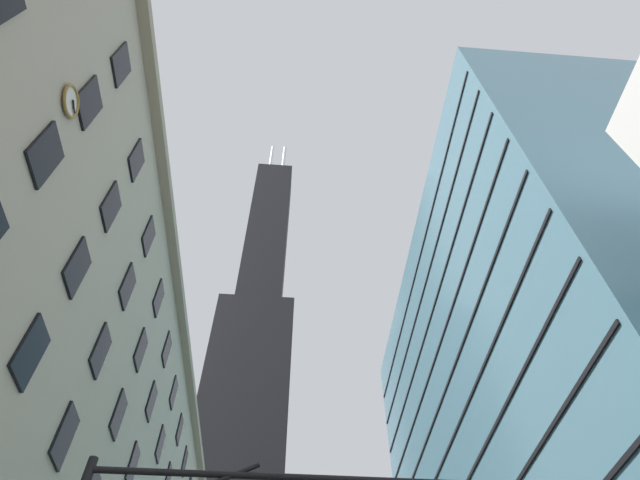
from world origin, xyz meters
name	(u,v)px	position (x,y,z in m)	size (l,w,h in m)	color
dark_skyscraper	(238,467)	(-10.78, 91.28, 52.89)	(25.62, 25.62, 180.66)	black
glass_office_midrise	(553,442)	(19.47, 31.46, 24.39)	(17.05, 46.47, 48.78)	teal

